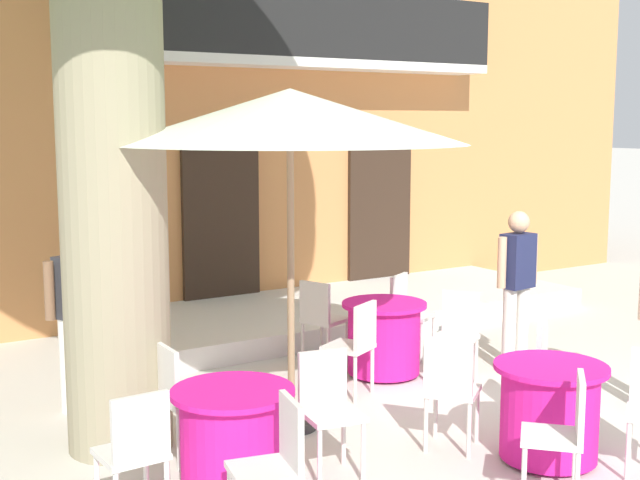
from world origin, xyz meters
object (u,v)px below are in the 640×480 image
cafe_chair_middle_1 (355,342)px  cafe_table_front (233,440)px  cafe_table_near_tree (549,411)px  pedestrian_near_entrance (75,310)px  pedestrian_by_tree (517,282)px  cafe_chair_middle_2 (457,331)px  cafe_chair_near_tree_1 (554,367)px  cafe_chair_near_tree_3 (563,430)px  cafe_chair_middle_0 (321,316)px  cafe_chair_front_1 (275,460)px  cafe_chair_front_2 (328,404)px  cafe_chair_near_tree_2 (451,386)px  cafe_chair_front_0 (135,448)px  cafe_chair_middle_3 (407,310)px  cafe_umbrella (290,118)px  cafe_chair_front_3 (181,394)px  cafe_table_middle (384,338)px

cafe_chair_middle_1 → cafe_table_front: (-1.92, -1.30, -0.14)m
cafe_table_near_tree → pedestrian_near_entrance: pedestrian_near_entrance is taller
pedestrian_by_tree → cafe_chair_middle_2: bearing=178.3°
cafe_chair_middle_1 → pedestrian_near_entrance: size_ratio=0.56×
cafe_chair_near_tree_1 → cafe_chair_near_tree_3: same height
cafe_chair_middle_2 → pedestrian_near_entrance: bearing=160.3°
cafe_chair_middle_0 → cafe_table_front: cafe_chair_middle_0 is taller
cafe_table_front → cafe_chair_front_1: cafe_chair_front_1 is taller
cafe_chair_near_tree_1 → cafe_chair_middle_0: (-0.66, 2.64, 0.00)m
cafe_chair_front_2 → pedestrian_near_entrance: pedestrian_near_entrance is taller
cafe_chair_front_1 → pedestrian_near_entrance: (-0.32, 3.07, 0.39)m
cafe_chair_near_tree_2 → cafe_chair_middle_0: same height
cafe_chair_front_0 → cafe_chair_front_2: size_ratio=1.00×
cafe_chair_front_1 → cafe_table_front: bearing=83.5°
cafe_chair_near_tree_3 → cafe_chair_front_2: (-1.06, 1.28, 0.00)m
cafe_chair_near_tree_2 → cafe_chair_middle_1: (0.13, 1.50, 0.00)m
pedestrian_by_tree → cafe_chair_middle_0: bearing=140.4°
cafe_chair_middle_3 → pedestrian_by_tree: 1.28m
cafe_chair_near_tree_2 → cafe_chair_front_1: same height
cafe_chair_front_1 → pedestrian_near_entrance: pedestrian_near_entrance is taller
cafe_umbrella → pedestrian_near_entrance: cafe_umbrella is taller
cafe_umbrella → pedestrian_by_tree: size_ratio=1.73×
cafe_table_front → cafe_chair_near_tree_2: bearing=-6.7°
cafe_chair_front_1 → cafe_chair_front_2: bearing=40.0°
cafe_chair_middle_1 → cafe_chair_front_2: (-1.17, -1.34, 0.00)m
cafe_table_near_tree → cafe_chair_middle_1: bearing=100.6°
cafe_umbrella → cafe_chair_front_1: bearing=-123.2°
cafe_chair_front_0 → pedestrian_near_entrance: (0.34, 2.43, 0.39)m
cafe_table_front → cafe_chair_front_2: bearing=-3.5°
cafe_chair_front_3 → cafe_chair_middle_0: bearing=35.4°
cafe_chair_middle_3 → cafe_chair_front_3: size_ratio=1.00×
cafe_chair_middle_2 → cafe_chair_front_0: 3.95m
cafe_umbrella → pedestrian_by_tree: 3.25m
cafe_chair_near_tree_3 → pedestrian_near_entrance: (-2.21, 3.65, 0.39)m
pedestrian_by_tree → cafe_chair_front_1: bearing=-154.8°
cafe_chair_middle_2 → cafe_chair_front_1: size_ratio=1.00×
cafe_table_near_tree → cafe_chair_middle_0: cafe_chair_middle_0 is taller
cafe_chair_front_2 → pedestrian_near_entrance: size_ratio=0.56×
cafe_table_front → cafe_chair_front_1: bearing=-96.5°
cafe_chair_front_1 → pedestrian_near_entrance: bearing=95.9°
cafe_umbrella → cafe_chair_front_3: bearing=-171.8°
cafe_table_near_tree → cafe_chair_middle_0: bearing=91.6°
pedestrian_near_entrance → cafe_table_near_tree: bearing=-48.7°
cafe_chair_near_tree_1 → pedestrian_by_tree: size_ratio=0.54×
cafe_chair_middle_3 → cafe_chair_front_2: (-2.43, -2.17, 0.00)m
cafe_table_middle → cafe_chair_middle_1: 0.77m
cafe_chair_near_tree_2 → cafe_table_front: 1.81m
cafe_table_near_tree → cafe_chair_near_tree_3: 0.77m
cafe_chair_near_tree_3 → cafe_umbrella: 3.16m
cafe_chair_near_tree_1 → cafe_chair_near_tree_3: 1.50m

